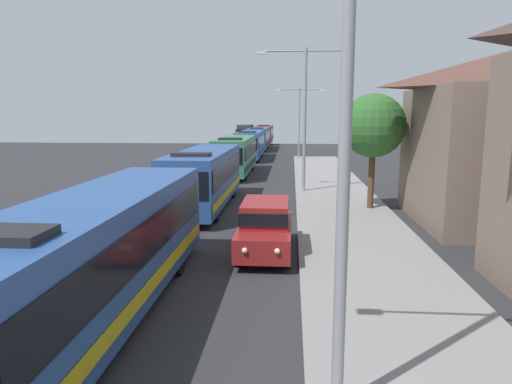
{
  "coord_description": "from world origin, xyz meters",
  "views": [
    {
      "loc": [
        3.3,
        1.58,
        4.97
      ],
      "look_at": [
        1.94,
        19.28,
        1.96
      ],
      "focal_mm": 32.38,
      "sensor_mm": 36.0,
      "label": 1
    }
  ],
  "objects_px": {
    "bus_middle": "(236,154)",
    "bus_tail_end": "(265,133)",
    "white_suv": "(265,225)",
    "roadside_tree": "(373,126)",
    "bus_second_in_line": "(205,176)",
    "streetlamp_far": "(299,115)",
    "bus_lead": "(96,254)",
    "bus_rear": "(259,138)",
    "box_truck_oncoming": "(245,133)",
    "streetlamp_near": "(347,85)",
    "bus_fourth_in_line": "(250,144)",
    "streetlamp_mid": "(305,105)"
  },
  "relations": [
    {
      "from": "bus_fourth_in_line",
      "to": "box_truck_oncoming",
      "type": "xyz_separation_m",
      "value": [
        -3.3,
        27.05,
        0.02
      ]
    },
    {
      "from": "streetlamp_mid",
      "to": "bus_tail_end",
      "type": "bearing_deg",
      "value": 96.18
    },
    {
      "from": "bus_fourth_in_line",
      "to": "streetlamp_near",
      "type": "bearing_deg",
      "value": -83.06
    },
    {
      "from": "bus_rear",
      "to": "roadside_tree",
      "type": "relative_size",
      "value": 2.1
    },
    {
      "from": "bus_rear",
      "to": "streetlamp_far",
      "type": "relative_size",
      "value": 1.61
    },
    {
      "from": "bus_rear",
      "to": "streetlamp_mid",
      "type": "height_order",
      "value": "streetlamp_mid"
    },
    {
      "from": "streetlamp_near",
      "to": "roadside_tree",
      "type": "distance_m",
      "value": 17.26
    },
    {
      "from": "bus_second_in_line",
      "to": "bus_lead",
      "type": "bearing_deg",
      "value": -90.0
    },
    {
      "from": "streetlamp_far",
      "to": "streetlamp_mid",
      "type": "bearing_deg",
      "value": -90.0
    },
    {
      "from": "bus_second_in_line",
      "to": "roadside_tree",
      "type": "bearing_deg",
      "value": -1.49
    },
    {
      "from": "bus_second_in_line",
      "to": "streetlamp_far",
      "type": "distance_m",
      "value": 27.85
    },
    {
      "from": "bus_lead",
      "to": "streetlamp_far",
      "type": "height_order",
      "value": "streetlamp_far"
    },
    {
      "from": "box_truck_oncoming",
      "to": "roadside_tree",
      "type": "bearing_deg",
      "value": -77.56
    },
    {
      "from": "streetlamp_near",
      "to": "box_truck_oncoming",
      "type": "bearing_deg",
      "value": 96.95
    },
    {
      "from": "white_suv",
      "to": "bus_tail_end",
      "type": "bearing_deg",
      "value": 93.36
    },
    {
      "from": "roadside_tree",
      "to": "streetlamp_near",
      "type": "bearing_deg",
      "value": -101.13
    },
    {
      "from": "white_suv",
      "to": "box_truck_oncoming",
      "type": "distance_m",
      "value": 62.76
    },
    {
      "from": "roadside_tree",
      "to": "streetlamp_mid",
      "type": "bearing_deg",
      "value": 122.43
    },
    {
      "from": "streetlamp_mid",
      "to": "roadside_tree",
      "type": "relative_size",
      "value": 1.5
    },
    {
      "from": "bus_rear",
      "to": "box_truck_oncoming",
      "type": "relative_size",
      "value": 1.63
    },
    {
      "from": "bus_lead",
      "to": "bus_fourth_in_line",
      "type": "relative_size",
      "value": 1.11
    },
    {
      "from": "box_truck_oncoming",
      "to": "streetlamp_far",
      "type": "bearing_deg",
      "value": -72.23
    },
    {
      "from": "bus_second_in_line",
      "to": "roadside_tree",
      "type": "xyz_separation_m",
      "value": [
        8.72,
        -0.23,
        2.68
      ]
    },
    {
      "from": "bus_rear",
      "to": "bus_second_in_line",
      "type": "bearing_deg",
      "value": -90.0
    },
    {
      "from": "bus_fourth_in_line",
      "to": "white_suv",
      "type": "bearing_deg",
      "value": -84.02
    },
    {
      "from": "bus_rear",
      "to": "bus_lead",
      "type": "bearing_deg",
      "value": -90.0
    },
    {
      "from": "roadside_tree",
      "to": "bus_middle",
      "type": "bearing_deg",
      "value": 122.07
    },
    {
      "from": "bus_second_in_line",
      "to": "box_truck_oncoming",
      "type": "height_order",
      "value": "bus_second_in_line"
    },
    {
      "from": "white_suv",
      "to": "bus_lead",
      "type": "bearing_deg",
      "value": -122.31
    },
    {
      "from": "bus_second_in_line",
      "to": "bus_fourth_in_line",
      "type": "relative_size",
      "value": 0.98
    },
    {
      "from": "bus_lead",
      "to": "streetlamp_far",
      "type": "relative_size",
      "value": 1.6
    },
    {
      "from": "bus_middle",
      "to": "bus_rear",
      "type": "relative_size",
      "value": 0.88
    },
    {
      "from": "streetlamp_far",
      "to": "roadside_tree",
      "type": "bearing_deg",
      "value": -83.07
    },
    {
      "from": "bus_middle",
      "to": "bus_fourth_in_line",
      "type": "height_order",
      "value": "same"
    },
    {
      "from": "streetlamp_near",
      "to": "streetlamp_far",
      "type": "distance_m",
      "value": 44.27
    },
    {
      "from": "bus_lead",
      "to": "roadside_tree",
      "type": "height_order",
      "value": "roadside_tree"
    },
    {
      "from": "bus_lead",
      "to": "box_truck_oncoming",
      "type": "bearing_deg",
      "value": 92.77
    },
    {
      "from": "bus_tail_end",
      "to": "bus_rear",
      "type": "bearing_deg",
      "value": -90.0
    },
    {
      "from": "bus_rear",
      "to": "streetlamp_near",
      "type": "xyz_separation_m",
      "value": [
        5.4,
        -58.06,
        3.7
      ]
    },
    {
      "from": "streetlamp_mid",
      "to": "bus_second_in_line",
      "type": "bearing_deg",
      "value": -137.16
    },
    {
      "from": "bus_tail_end",
      "to": "bus_fourth_in_line",
      "type": "bearing_deg",
      "value": -90.0
    },
    {
      "from": "bus_fourth_in_line",
      "to": "streetlamp_mid",
      "type": "bearing_deg",
      "value": -76.35
    },
    {
      "from": "bus_middle",
      "to": "white_suv",
      "type": "distance_m",
      "value": 22.09
    },
    {
      "from": "bus_middle",
      "to": "streetlamp_far",
      "type": "distance_m",
      "value": 14.83
    },
    {
      "from": "bus_second_in_line",
      "to": "bus_rear",
      "type": "bearing_deg",
      "value": 90.0
    },
    {
      "from": "white_suv",
      "to": "roadside_tree",
      "type": "distance_m",
      "value": 9.89
    },
    {
      "from": "bus_middle",
      "to": "bus_tail_end",
      "type": "bearing_deg",
      "value": 90.0
    },
    {
      "from": "white_suv",
      "to": "streetlamp_near",
      "type": "xyz_separation_m",
      "value": [
        1.7,
        -9.06,
        4.36
      ]
    },
    {
      "from": "bus_rear",
      "to": "box_truck_oncoming",
      "type": "bearing_deg",
      "value": 103.88
    },
    {
      "from": "bus_lead",
      "to": "bus_fourth_in_line",
      "type": "bearing_deg",
      "value": 90.0
    }
  ]
}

